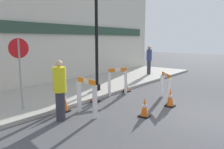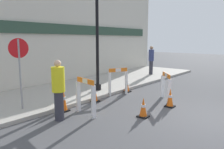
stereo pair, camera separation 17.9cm
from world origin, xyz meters
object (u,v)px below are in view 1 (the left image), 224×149
(streetlamp_post, at_px, (96,12))
(person_worker, at_px, (60,89))
(stop_sign, at_px, (20,62))
(person_pedestrian, at_px, (149,59))

(streetlamp_post, xyz_separation_m, person_worker, (-3.07, -1.44, -2.48))
(streetlamp_post, xyz_separation_m, stop_sign, (-3.42, 0.00, -1.81))
(stop_sign, relative_size, person_pedestrian, 1.25)
(stop_sign, height_order, person_pedestrian, stop_sign)
(stop_sign, bearing_deg, person_pedestrian, -168.46)
(streetlamp_post, relative_size, person_pedestrian, 2.90)
(stop_sign, bearing_deg, person_worker, 112.25)
(streetlamp_post, height_order, stop_sign, streetlamp_post)
(streetlamp_post, distance_m, stop_sign, 3.87)
(person_worker, bearing_deg, streetlamp_post, 33.13)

